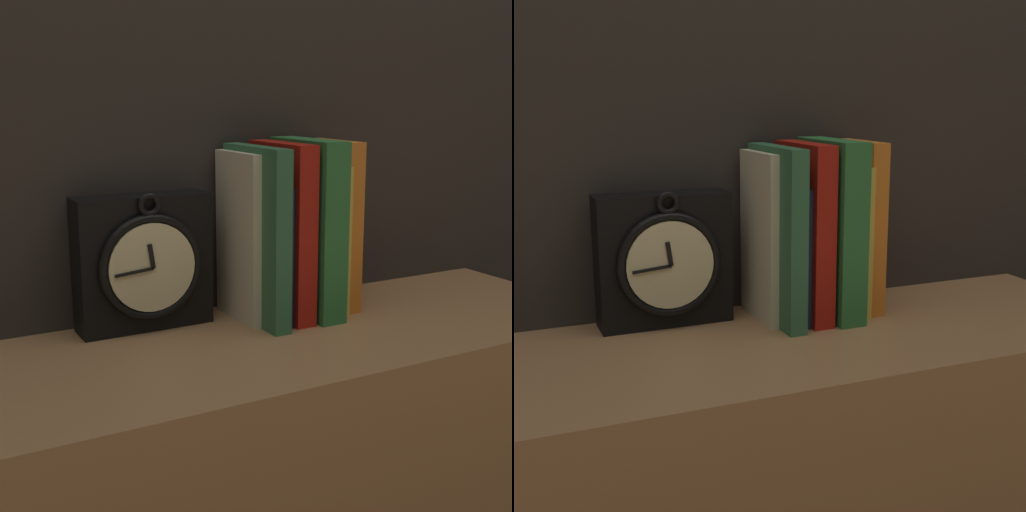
% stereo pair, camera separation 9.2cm
% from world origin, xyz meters
% --- Properties ---
extents(clock, '(0.19, 0.07, 0.19)m').
position_xyz_m(clock, '(-0.11, 0.12, 0.92)').
color(clock, black).
rests_on(clock, bookshelf).
extents(book_slot0_cream, '(0.01, 0.12, 0.24)m').
position_xyz_m(book_slot0_cream, '(0.02, 0.10, 0.95)').
color(book_slot0_cream, beige).
rests_on(book_slot0_cream, bookshelf).
extents(book_slot1_green, '(0.03, 0.16, 0.25)m').
position_xyz_m(book_slot1_green, '(0.04, 0.08, 0.95)').
color(book_slot1_green, '#326942').
rests_on(book_slot1_green, bookshelf).
extents(book_slot2_navy, '(0.02, 0.13, 0.19)m').
position_xyz_m(book_slot2_navy, '(0.06, 0.09, 0.92)').
color(book_slot2_navy, navy).
rests_on(book_slot2_navy, bookshelf).
extents(book_slot3_red, '(0.03, 0.14, 0.25)m').
position_xyz_m(book_slot3_red, '(0.09, 0.08, 0.95)').
color(book_slot3_red, '#B21B10').
rests_on(book_slot3_red, bookshelf).
extents(book_slot4_green, '(0.04, 0.15, 0.26)m').
position_xyz_m(book_slot4_green, '(0.13, 0.08, 0.95)').
color(book_slot4_green, '#2E7337').
rests_on(book_slot4_green, bookshelf).
extents(book_slot5_yellow, '(0.02, 0.13, 0.22)m').
position_xyz_m(book_slot5_yellow, '(0.16, 0.09, 0.94)').
color(book_slot5_yellow, yellow).
rests_on(book_slot5_yellow, bookshelf).
extents(book_slot6_orange, '(0.03, 0.12, 0.25)m').
position_xyz_m(book_slot6_orange, '(0.18, 0.09, 0.95)').
color(book_slot6_orange, orange).
rests_on(book_slot6_orange, bookshelf).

